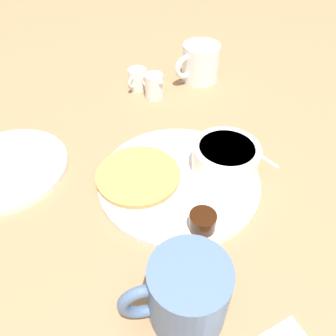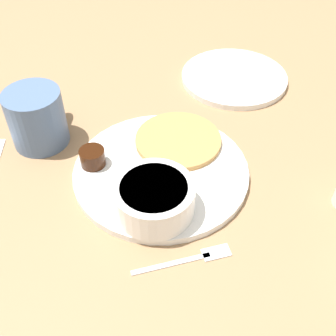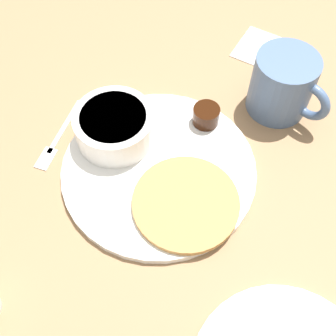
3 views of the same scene
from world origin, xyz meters
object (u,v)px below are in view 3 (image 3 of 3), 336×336
object	(u,v)px
plate	(159,169)
bowl	(114,126)
coffee_mug	(283,85)
fork	(56,141)

from	to	relation	value
plate	bowl	distance (m)	0.09
coffee_mug	fork	distance (m)	0.35
bowl	plate	bearing A→B (deg)	168.97
plate	bowl	size ratio (longest dim) A/B	2.41
plate	bowl	world-z (taller)	bowl
plate	coffee_mug	bearing A→B (deg)	-117.51
plate	fork	bearing A→B (deg)	10.13
bowl	coffee_mug	xyz separation A→B (m)	(-0.19, -0.18, 0.01)
bowl	coffee_mug	size ratio (longest dim) A/B	0.90
coffee_mug	fork	world-z (taller)	coffee_mug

